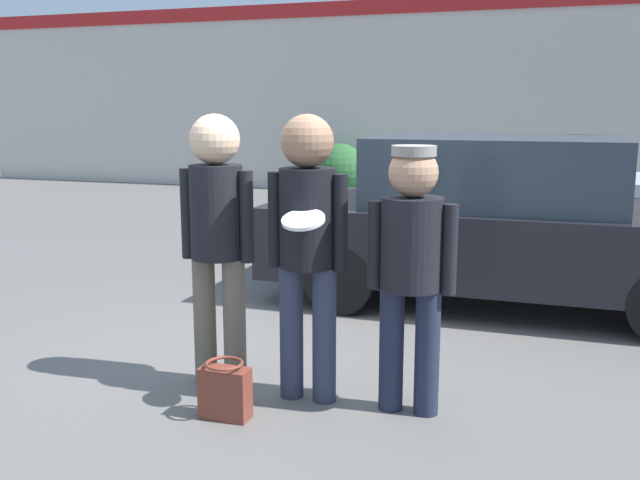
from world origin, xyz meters
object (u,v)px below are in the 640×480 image
at_px(person_right, 411,256).
at_px(parked_car_near, 501,222).
at_px(person_middle_with_frisbee, 307,231).
at_px(shrub, 340,169).
at_px(handbag, 225,391).
at_px(person_left, 217,225).

bearing_deg(person_right, parked_car_near, 83.70).
bearing_deg(person_right, person_middle_with_frisbee, -178.43).
distance_m(parked_car_near, shrub, 8.43).
height_order(person_middle_with_frisbee, parked_car_near, person_middle_with_frisbee).
xyz_separation_m(person_right, handbag, (-1.02, -0.45, -0.80)).
bearing_deg(handbag, person_left, 119.03).
bearing_deg(shrub, handbag, -76.51).
bearing_deg(person_right, shrub, 109.29).
xyz_separation_m(parked_car_near, handbag, (-1.32, -3.20, -0.60)).
relative_size(parked_car_near, handbag, 12.23).
height_order(person_right, shrub, person_right).
bearing_deg(person_middle_with_frisbee, handbag, -130.60).
distance_m(person_left, handbag, 1.08).
height_order(person_left, person_middle_with_frisbee, person_middle_with_frisbee).
bearing_deg(person_middle_with_frisbee, shrub, 105.98).
distance_m(person_middle_with_frisbee, shrub, 10.67).
bearing_deg(parked_car_near, handbag, -112.47).
relative_size(shrub, handbag, 3.05).
relative_size(person_middle_with_frisbee, parked_car_near, 0.42).
relative_size(person_middle_with_frisbee, shrub, 1.67).
distance_m(parked_car_near, handbag, 3.51).
bearing_deg(handbag, person_right, 23.91).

